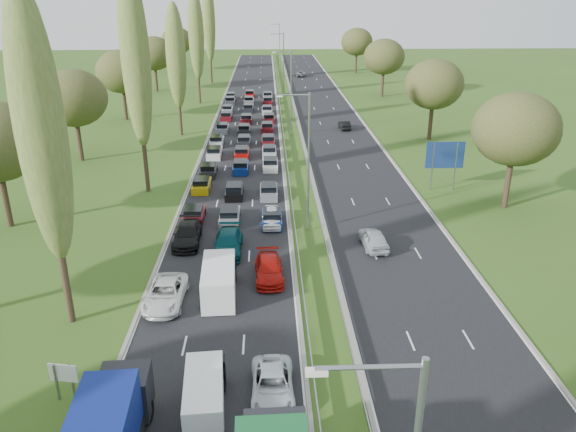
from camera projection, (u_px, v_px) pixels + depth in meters
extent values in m
plane|color=#345119|center=(290.00, 132.00, 83.55)|extent=(260.00, 260.00, 0.00)
cube|color=black|center=(246.00, 129.00, 85.64)|extent=(10.50, 215.00, 0.04)
cube|color=black|center=(334.00, 128.00, 86.10)|extent=(10.50, 215.00, 0.04)
cube|color=gray|center=(282.00, 125.00, 85.63)|extent=(0.06, 215.00, 0.32)
cube|color=gray|center=(297.00, 125.00, 85.71)|extent=(0.06, 215.00, 0.32)
cylinder|color=gray|center=(309.00, 165.00, 47.00)|extent=(0.18, 0.18, 12.00)
cylinder|color=gray|center=(291.00, 94.00, 79.47)|extent=(0.18, 0.18, 12.00)
cylinder|color=gray|center=(284.00, 64.00, 111.93)|extent=(0.18, 0.18, 12.00)
cylinder|color=gray|center=(280.00, 48.00, 144.40)|extent=(0.18, 0.18, 12.00)
cylinder|color=#2D2116|center=(64.00, 270.00, 34.35)|extent=(0.44, 0.44, 7.20)
ellipsoid|color=#4C632A|center=(40.00, 129.00, 31.08)|extent=(2.80, 2.80, 16.00)
cylinder|color=#2D2116|center=(145.00, 155.00, 57.41)|extent=(0.44, 0.44, 7.92)
ellipsoid|color=#4C632A|center=(135.00, 57.00, 53.81)|extent=(2.80, 2.80, 17.60)
cylinder|color=#2D2116|center=(180.00, 113.00, 80.87)|extent=(0.44, 0.44, 6.48)
ellipsoid|color=#4C632A|center=(176.00, 56.00, 77.92)|extent=(2.80, 2.80, 14.40)
cylinder|color=#2D2116|center=(199.00, 84.00, 103.93)|extent=(0.44, 0.44, 7.20)
ellipsoid|color=#4C632A|center=(196.00, 34.00, 100.65)|extent=(2.80, 2.80, 16.00)
cylinder|color=#2D2116|center=(211.00, 65.00, 126.98)|extent=(0.44, 0.44, 7.92)
ellipsoid|color=#4C632A|center=(209.00, 20.00, 123.38)|extent=(2.80, 2.80, 17.60)
cylinder|color=#2D2116|center=(6.00, 200.00, 49.27)|extent=(0.56, 0.56, 4.84)
cylinder|color=#2D2116|center=(79.00, 141.00, 68.75)|extent=(0.56, 0.56, 4.84)
ellipsoid|color=#38471E|center=(73.00, 98.00, 66.79)|extent=(8.00, 8.00, 6.80)
cylinder|color=#2D2116|center=(125.00, 105.00, 91.02)|extent=(0.56, 0.56, 4.84)
ellipsoid|color=#38471E|center=(121.00, 71.00, 89.05)|extent=(8.00, 8.00, 6.80)
cylinder|color=#2D2116|center=(156.00, 80.00, 116.99)|extent=(0.56, 0.56, 4.84)
ellipsoid|color=#38471E|center=(154.00, 53.00, 115.03)|extent=(8.00, 8.00, 6.80)
cylinder|color=#2D2116|center=(178.00, 62.00, 146.67)|extent=(0.56, 0.56, 4.84)
ellipsoid|color=#38471E|center=(177.00, 41.00, 144.71)|extent=(8.00, 8.00, 6.80)
cylinder|color=#2D2116|center=(508.00, 183.00, 53.64)|extent=(0.56, 0.56, 4.84)
ellipsoid|color=#38471E|center=(516.00, 129.00, 51.68)|extent=(8.00, 8.00, 6.80)
cylinder|color=#2D2116|center=(431.00, 122.00, 78.69)|extent=(0.56, 0.56, 4.84)
ellipsoid|color=#38471E|center=(434.00, 84.00, 76.72)|extent=(8.00, 8.00, 6.80)
cylinder|color=#2D2116|center=(382.00, 84.00, 111.15)|extent=(0.56, 0.56, 4.84)
ellipsoid|color=#38471E|center=(384.00, 57.00, 109.19)|extent=(8.00, 8.00, 6.80)
cylinder|color=#2D2116|center=(356.00, 63.00, 143.62)|extent=(0.56, 0.56, 4.84)
ellipsoid|color=#38471E|center=(357.00, 42.00, 141.66)|extent=(8.00, 8.00, 6.80)
cube|color=#590F14|center=(194.00, 216.00, 51.18)|extent=(1.75, 4.00, 0.80)
cube|color=#BF990C|center=(202.00, 186.00, 59.05)|extent=(1.75, 4.00, 0.80)
cube|color=black|center=(209.00, 171.00, 63.91)|extent=(1.75, 4.00, 0.80)
cube|color=silver|center=(215.00, 154.00, 70.76)|extent=(1.75, 4.00, 0.80)
cube|color=#B2B7BC|center=(217.00, 142.00, 76.36)|extent=(1.75, 4.00, 0.80)
cube|color=slate|center=(223.00, 129.00, 83.47)|extent=(1.75, 4.00, 0.80)
cube|color=#590F14|center=(226.00, 117.00, 91.47)|extent=(1.75, 4.00, 0.80)
cube|color=silver|center=(227.00, 110.00, 96.75)|extent=(1.75, 4.00, 0.80)
cube|color=slate|center=(230.00, 102.00, 104.48)|extent=(1.75, 4.00, 0.80)
cube|color=black|center=(231.00, 97.00, 108.73)|extent=(1.75, 4.00, 0.80)
cube|color=slate|center=(230.00, 217.00, 50.89)|extent=(1.75, 4.00, 0.80)
cube|color=black|center=(234.00, 192.00, 57.25)|extent=(1.75, 4.00, 0.80)
cube|color=navy|center=(241.00, 168.00, 65.12)|extent=(1.75, 4.00, 0.80)
cube|color=#A50C0A|center=(242.00, 154.00, 70.74)|extent=(1.75, 4.00, 0.80)
cube|color=black|center=(244.00, 142.00, 76.41)|extent=(1.75, 4.00, 0.80)
cube|color=black|center=(244.00, 130.00, 82.75)|extent=(1.75, 4.00, 0.80)
cube|color=#590F14|center=(246.00, 120.00, 89.58)|extent=(1.75, 4.00, 0.80)
cube|color=black|center=(248.00, 109.00, 97.79)|extent=(1.75, 4.00, 0.80)
cube|color=silver|center=(249.00, 101.00, 104.62)|extent=(1.75, 4.00, 0.80)
cube|color=#A50C0A|center=(250.00, 95.00, 111.29)|extent=(1.75, 4.00, 0.80)
cube|color=navy|center=(272.00, 219.00, 50.42)|extent=(1.75, 4.00, 0.80)
cube|color=slate|center=(269.00, 192.00, 57.19)|extent=(1.75, 4.00, 0.80)
cube|color=silver|center=(270.00, 165.00, 66.07)|extent=(1.75, 4.00, 0.80)
cube|color=#B2B7BC|center=(269.00, 153.00, 71.31)|extent=(1.75, 4.00, 0.80)
cube|color=#590F14|center=(268.00, 142.00, 76.59)|extent=(1.75, 4.00, 0.80)
cube|color=#590F14|center=(267.00, 128.00, 84.14)|extent=(1.75, 4.00, 0.80)
cube|color=#590F14|center=(269.00, 119.00, 90.01)|extent=(1.75, 4.00, 0.80)
cube|color=#B2B7BC|center=(267.00, 111.00, 96.28)|extent=(1.75, 4.00, 0.80)
cube|color=#590F14|center=(268.00, 102.00, 104.37)|extent=(1.75, 4.00, 0.80)
cube|color=#B2B7BC|center=(268.00, 96.00, 109.51)|extent=(1.75, 4.00, 0.80)
imported|color=silver|center=(165.00, 294.00, 37.41)|extent=(2.58, 5.37, 1.47)
imported|color=black|center=(187.00, 234.00, 46.42)|extent=(2.28, 5.40, 1.56)
imported|color=#043E44|center=(228.00, 243.00, 44.79)|extent=(2.31, 5.49, 1.58)
imported|color=#B97B0C|center=(218.00, 280.00, 39.02)|extent=(1.96, 4.60, 1.55)
imported|color=silver|center=(273.00, 385.00, 28.83)|extent=(2.24, 4.78, 1.32)
imported|color=#AA0F0A|center=(269.00, 269.00, 40.71)|extent=(2.20, 5.03, 1.44)
imported|color=white|center=(272.00, 217.00, 50.16)|extent=(1.78, 4.38, 1.49)
imported|color=#AFB4B9|center=(374.00, 238.00, 45.68)|extent=(2.14, 4.62, 1.53)
imported|color=black|center=(344.00, 125.00, 85.17)|extent=(1.57, 4.02, 1.30)
imported|color=slate|center=(301.00, 74.00, 138.47)|extent=(2.47, 4.88, 1.32)
cube|color=black|center=(126.00, 392.00, 26.98)|extent=(2.35, 2.12, 2.20)
cylinder|color=black|center=(127.00, 411.00, 27.24)|extent=(2.02, 1.00, 1.00)
cube|color=white|center=(204.00, 396.00, 27.58)|extent=(1.88, 4.69, 1.88)
cube|color=black|center=(208.00, 371.00, 29.53)|extent=(1.83, 0.75, 1.50)
cylinder|color=black|center=(192.00, 387.00, 29.19)|extent=(0.23, 0.64, 0.64)
cylinder|color=black|center=(219.00, 428.00, 26.46)|extent=(0.23, 0.64, 0.64)
cube|color=white|center=(219.00, 281.00, 38.21)|extent=(2.18, 5.46, 2.18)
cube|color=black|center=(221.00, 266.00, 40.48)|extent=(2.13, 0.87, 1.75)
cylinder|color=black|center=(208.00, 279.00, 40.09)|extent=(0.27, 0.74, 0.74)
cylinder|color=black|center=(231.00, 304.00, 36.91)|extent=(0.27, 0.74, 0.74)
cylinder|color=gray|center=(57.00, 382.00, 28.48)|extent=(0.16, 0.16, 2.10)
cylinder|color=gray|center=(73.00, 382.00, 28.50)|extent=(0.16, 0.16, 2.10)
cube|color=white|center=(63.00, 373.00, 28.29)|extent=(1.49, 0.36, 1.00)
cylinder|color=gray|center=(432.00, 166.00, 58.30)|extent=(0.16, 0.16, 5.20)
cylinder|color=gray|center=(455.00, 166.00, 58.38)|extent=(0.16, 0.16, 5.20)
cube|color=navy|center=(445.00, 155.00, 57.89)|extent=(4.00, 0.12, 2.80)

